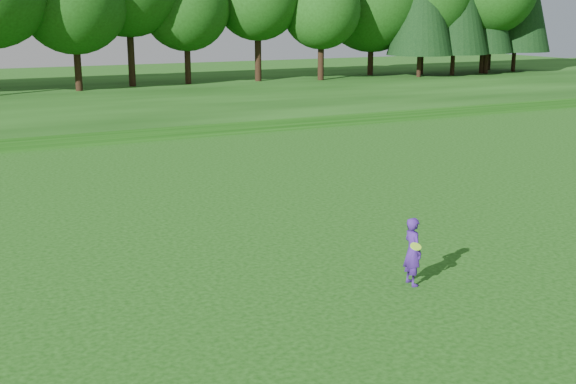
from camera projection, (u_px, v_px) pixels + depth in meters
name	position (u px, v px, depth m)	size (l,w,h in m)	color
ground	(260.00, 289.00, 15.45)	(140.00, 140.00, 0.00)	#133F0C
berm	(32.00, 103.00, 44.83)	(130.00, 30.00, 0.60)	#133F0C
walking_path	(77.00, 143.00, 32.77)	(130.00, 1.60, 0.04)	gray
woman	(413.00, 251.00, 15.56)	(0.47, 0.69, 1.51)	#3D1C80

